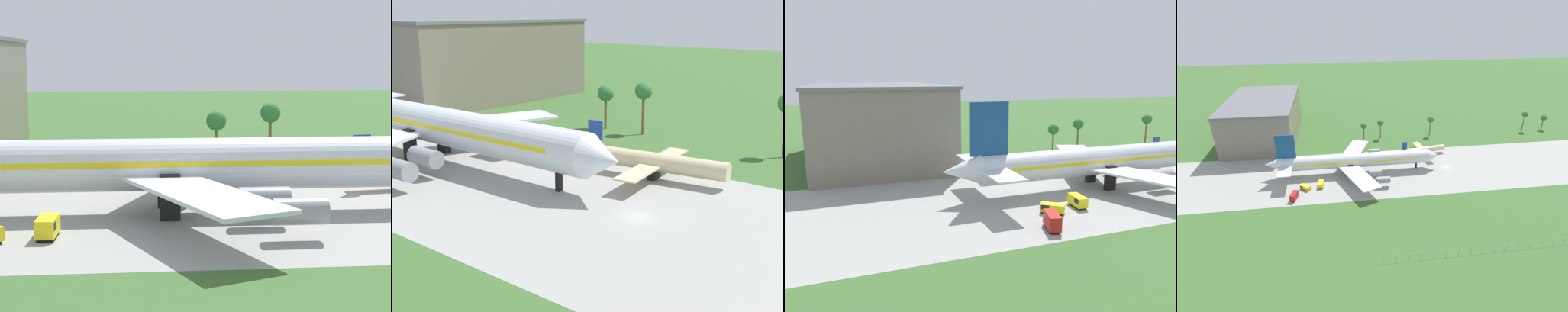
% 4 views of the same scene
% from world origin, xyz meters
% --- Properties ---
extents(jet_airliner, '(79.51, 51.35, 20.23)m').
position_xyz_m(jet_airliner, '(-43.78, 1.53, 6.09)').
color(jet_airliner, silver).
rests_on(jet_airliner, ground_plane).
extents(baggage_tug, '(2.28, 4.60, 2.32)m').
position_xyz_m(baggage_tug, '(-59.25, -9.28, 1.25)').
color(baggage_tug, black).
rests_on(baggage_tug, ground_plane).
extents(fuel_truck, '(3.26, 5.19, 2.89)m').
position_xyz_m(fuel_truck, '(-69.74, -17.10, 1.54)').
color(fuel_truck, black).
rests_on(fuel_truck, ground_plane).
extents(catering_van, '(4.73, 4.32, 1.88)m').
position_xyz_m(catering_van, '(-65.88, -10.44, 1.04)').
color(catering_van, black).
rests_on(catering_van, ground_plane).
extents(terminal_building, '(36.72, 61.20, 22.78)m').
position_xyz_m(terminal_building, '(-91.68, 50.62, 11.41)').
color(terminal_building, slate).
rests_on(terminal_building, ground_plane).
extents(palm_tree_row, '(115.57, 3.60, 11.97)m').
position_xyz_m(palm_tree_row, '(16.76, 40.36, 8.61)').
color(palm_tree_row, brown).
rests_on(palm_tree_row, ground_plane).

